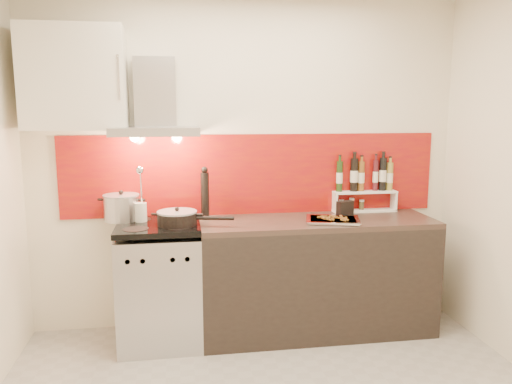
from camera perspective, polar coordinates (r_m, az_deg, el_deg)
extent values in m
cube|color=silver|center=(3.98, -1.00, 3.18)|extent=(3.40, 0.02, 2.60)
cube|color=maroon|center=(3.99, -0.26, 2.03)|extent=(3.00, 0.02, 0.64)
cube|color=#B7B7BA|center=(3.86, -10.86, -10.65)|extent=(0.60, 0.60, 0.84)
cube|color=black|center=(3.62, -10.97, -13.55)|extent=(0.50, 0.02, 0.40)
cube|color=#B7B7BA|center=(3.49, -11.17, -7.64)|extent=(0.56, 0.02, 0.12)
cube|color=#FF190C|center=(3.48, -11.18, -7.67)|extent=(0.10, 0.01, 0.04)
cube|color=black|center=(3.72, -11.09, -3.85)|extent=(0.60, 0.60, 0.04)
cube|color=black|center=(3.99, 6.88, -9.71)|extent=(1.80, 0.60, 0.86)
cube|color=#2F221D|center=(3.87, 7.01, -3.40)|extent=(1.80, 0.60, 0.04)
cube|color=#B7B7BA|center=(3.68, -11.40, 6.85)|extent=(0.62, 0.50, 0.06)
cube|color=#B7B7BA|center=(3.83, -11.45, 11.14)|extent=(0.30, 0.18, 0.50)
sphere|color=#FFD18C|center=(3.69, -13.72, 6.15)|extent=(0.07, 0.07, 0.07)
sphere|color=#FFD18C|center=(3.68, -9.04, 6.29)|extent=(0.07, 0.07, 0.07)
cube|color=silver|center=(3.82, -20.00, 12.12)|extent=(0.70, 0.35, 0.72)
cylinder|color=#B7B7BA|center=(3.87, -15.10, -1.79)|extent=(0.26, 0.26, 0.18)
cylinder|color=#99999E|center=(3.86, -15.16, -0.37)|extent=(0.27, 0.27, 0.01)
sphere|color=black|center=(3.85, -15.18, -0.01)|extent=(0.03, 0.03, 0.03)
cylinder|color=black|center=(3.64, -9.00, -3.04)|extent=(0.28, 0.28, 0.09)
cylinder|color=#99999E|center=(3.63, -9.02, -2.26)|extent=(0.29, 0.29, 0.01)
sphere|color=black|center=(3.63, -9.03, -1.92)|extent=(0.03, 0.03, 0.03)
cylinder|color=black|center=(3.59, -4.67, -2.99)|extent=(0.27, 0.09, 0.03)
cylinder|color=silver|center=(3.80, -13.04, -2.33)|extent=(0.09, 0.09, 0.15)
cylinder|color=silver|center=(3.76, -13.00, 0.60)|extent=(0.01, 0.07, 0.28)
sphere|color=silver|center=(3.69, -13.14, 2.47)|extent=(0.06, 0.06, 0.06)
cylinder|color=black|center=(3.82, -5.86, -0.47)|extent=(0.06, 0.06, 0.36)
sphere|color=black|center=(3.79, -5.91, 2.53)|extent=(0.05, 0.05, 0.05)
cube|color=white|center=(4.23, 12.19, -2.05)|extent=(0.53, 0.14, 0.01)
cube|color=white|center=(4.13, 8.93, -1.17)|extent=(0.01, 0.14, 0.15)
cube|color=white|center=(4.31, 15.38, -0.95)|extent=(0.02, 0.14, 0.15)
cube|color=white|center=(4.20, 12.26, 0.03)|extent=(0.53, 0.14, 0.02)
cylinder|color=#1C3311|center=(4.11, 9.51, 1.77)|extent=(0.05, 0.05, 0.25)
cylinder|color=black|center=(4.15, 11.14, 1.95)|extent=(0.06, 0.06, 0.27)
cylinder|color=brown|center=(4.17, 11.93, 1.78)|extent=(0.05, 0.05, 0.24)
cylinder|color=#461219|center=(4.22, 13.50, 1.86)|extent=(0.04, 0.04, 0.25)
cylinder|color=black|center=(4.24, 14.28, 1.99)|extent=(0.06, 0.06, 0.27)
cylinder|color=olive|center=(4.27, 15.03, 1.73)|extent=(0.05, 0.05, 0.23)
cylinder|color=#B2A590|center=(4.16, 9.74, -1.57)|extent=(0.04, 0.04, 0.07)
cylinder|color=#9F5E1A|center=(4.18, 10.86, -1.44)|extent=(0.04, 0.04, 0.08)
cylinder|color=#463D23|center=(4.21, 11.96, -1.51)|extent=(0.04, 0.04, 0.07)
cube|color=black|center=(4.01, 10.13, -1.85)|extent=(0.15, 0.11, 0.12)
cube|color=silver|center=(3.80, 8.77, -3.22)|extent=(0.44, 0.37, 0.01)
cube|color=silver|center=(3.79, 8.77, -3.07)|extent=(0.46, 0.40, 0.01)
cube|color=red|center=(3.79, 8.77, -3.07)|extent=(0.39, 0.32, 0.01)
cube|color=brown|center=(3.76, 8.27, -3.01)|extent=(0.04, 0.05, 0.01)
cube|color=brown|center=(3.73, 9.98, -3.16)|extent=(0.04, 0.05, 0.01)
cube|color=brown|center=(3.74, 8.41, -3.09)|extent=(0.03, 0.05, 0.01)
cube|color=brown|center=(3.79, 9.89, -2.95)|extent=(0.02, 0.05, 0.01)
cube|color=brown|center=(3.85, 9.69, -2.77)|extent=(0.02, 0.05, 0.01)
cube|color=brown|center=(3.77, 7.76, -2.97)|extent=(0.03, 0.05, 0.01)
cube|color=brown|center=(3.79, 10.25, -2.97)|extent=(0.03, 0.05, 0.01)
cube|color=brown|center=(3.80, 9.71, -2.92)|extent=(0.05, 0.04, 0.01)
cube|color=brown|center=(3.73, 8.56, -3.11)|extent=(0.05, 0.04, 0.01)
cube|color=brown|center=(3.82, 7.78, -2.79)|extent=(0.05, 0.02, 0.01)
cube|color=brown|center=(3.81, 9.27, -2.87)|extent=(0.05, 0.05, 0.01)
cube|color=brown|center=(3.85, 8.71, -2.73)|extent=(0.05, 0.03, 0.01)
cube|color=brown|center=(3.80, 8.45, -2.89)|extent=(0.05, 0.03, 0.01)
cube|color=brown|center=(3.80, 8.84, -2.88)|extent=(0.05, 0.02, 0.01)
cube|color=brown|center=(3.74, 10.17, -3.15)|extent=(0.05, 0.04, 0.01)
cube|color=brown|center=(3.80, 7.39, -2.85)|extent=(0.05, 0.01, 0.01)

